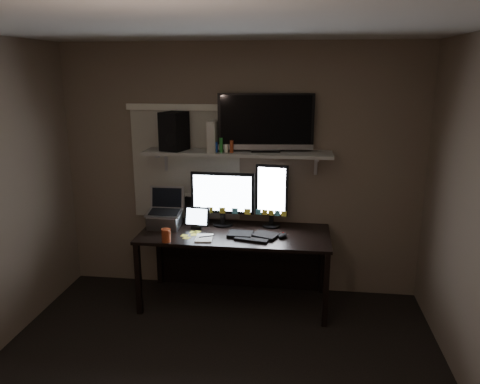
% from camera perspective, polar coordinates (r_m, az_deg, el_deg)
% --- Properties ---
extents(ceiling, '(3.60, 3.60, 0.00)m').
position_cam_1_polar(ceiling, '(2.82, -5.07, 19.94)').
color(ceiling, silver).
rests_on(ceiling, back_wall).
extents(back_wall, '(3.60, 0.00, 3.60)m').
position_cam_1_polar(back_wall, '(4.69, -0.02, 2.57)').
color(back_wall, '#756254').
rests_on(back_wall, floor).
extents(window_blinds, '(1.10, 0.02, 1.10)m').
position_cam_1_polar(window_blinds, '(4.77, -6.62, 3.29)').
color(window_blinds, beige).
rests_on(window_blinds, back_wall).
extents(desk, '(1.80, 0.75, 0.73)m').
position_cam_1_polar(desk, '(4.65, -0.42, -6.50)').
color(desk, black).
rests_on(desk, floor).
extents(wall_shelf, '(1.80, 0.35, 0.03)m').
position_cam_1_polar(wall_shelf, '(4.48, -0.31, 4.79)').
color(wall_shelf, '#A8A8A3').
rests_on(wall_shelf, back_wall).
extents(monitor_landscape, '(0.63, 0.08, 0.55)m').
position_cam_1_polar(monitor_landscape, '(4.61, -2.14, -0.80)').
color(monitor_landscape, black).
rests_on(monitor_landscape, desk).
extents(monitor_portrait, '(0.32, 0.10, 0.63)m').
position_cam_1_polar(monitor_portrait, '(4.57, 3.89, -0.44)').
color(monitor_portrait, black).
rests_on(monitor_portrait, desk).
extents(keyboard, '(0.50, 0.28, 0.03)m').
position_cam_1_polar(keyboard, '(4.38, 1.56, -5.25)').
color(keyboard, black).
rests_on(keyboard, desk).
extents(mouse, '(0.10, 0.13, 0.04)m').
position_cam_1_polar(mouse, '(4.36, 5.25, -5.32)').
color(mouse, black).
rests_on(mouse, desk).
extents(notepad, '(0.17, 0.23, 0.01)m').
position_cam_1_polar(notepad, '(4.33, -4.40, -5.62)').
color(notepad, white).
rests_on(notepad, desk).
extents(tablet, '(0.26, 0.13, 0.22)m').
position_cam_1_polar(tablet, '(4.58, -5.26, -3.12)').
color(tablet, black).
rests_on(tablet, desk).
extents(file_sorter, '(0.23, 0.16, 0.27)m').
position_cam_1_polar(file_sorter, '(4.81, -5.36, -1.95)').
color(file_sorter, black).
rests_on(file_sorter, desk).
extents(laptop, '(0.34, 0.28, 0.38)m').
position_cam_1_polar(laptop, '(4.61, -9.24, -2.06)').
color(laptop, '#A2A2A6').
rests_on(laptop, desk).
extents(cup, '(0.09, 0.09, 0.12)m').
position_cam_1_polar(cup, '(4.28, -8.99, -5.24)').
color(cup, '#9C3A1C').
rests_on(cup, desk).
extents(sticky_notes, '(0.29, 0.23, 0.00)m').
position_cam_1_polar(sticky_notes, '(4.45, -6.06, -5.17)').
color(sticky_notes, yellow).
rests_on(sticky_notes, desk).
extents(tv, '(0.92, 0.26, 0.54)m').
position_cam_1_polar(tv, '(4.45, 3.17, 8.42)').
color(tv, black).
rests_on(tv, wall_shelf).
extents(game_console, '(0.08, 0.24, 0.29)m').
position_cam_1_polar(game_console, '(4.47, -3.28, 6.81)').
color(game_console, silver).
rests_on(game_console, wall_shelf).
extents(speaker, '(0.27, 0.30, 0.37)m').
position_cam_1_polar(speaker, '(4.56, -8.03, 7.35)').
color(speaker, black).
rests_on(speaker, wall_shelf).
extents(bottles, '(0.22, 0.06, 0.14)m').
position_cam_1_polar(bottles, '(4.41, -2.32, 5.70)').
color(bottles, '#A50F0C').
rests_on(bottles, wall_shelf).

